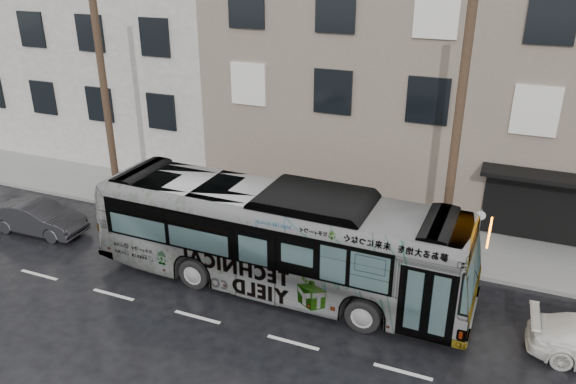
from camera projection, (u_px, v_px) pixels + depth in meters
name	position (u px, v px, depth m)	size (l,w,h in m)	color
ground	(235.00, 277.00, 19.49)	(120.00, 120.00, 0.00)	black
sidewalk	(289.00, 218.00, 23.62)	(90.00, 3.60, 0.15)	gray
building_taupe	(451.00, 65.00, 26.32)	(20.00, 12.00, 11.00)	gray
utility_pole_front	(455.00, 145.00, 18.16)	(0.30, 0.30, 9.00)	#483524
utility_pole_rear	(106.00, 104.00, 23.10)	(0.30, 0.30, 9.00)	#483524
sign_post	(477.00, 241.00, 19.07)	(0.06, 0.06, 2.40)	slate
bus	(278.00, 238.00, 18.40)	(2.98, 12.74, 3.55)	#B2B2B2
dark_sedan	(38.00, 218.00, 22.39)	(1.36, 3.90, 1.29)	black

